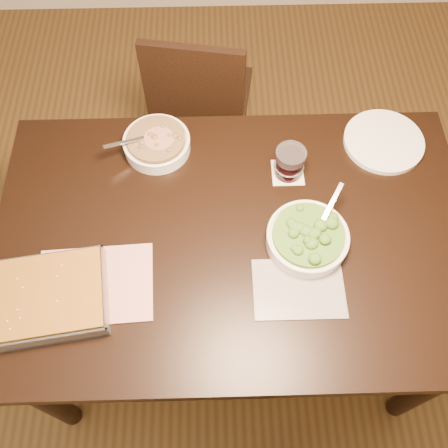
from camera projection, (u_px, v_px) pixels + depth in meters
name	position (u px, v px, depth m)	size (l,w,h in m)	color
ground	(231.00, 318.00, 2.10)	(4.00, 4.00, 0.00)	#442F13
table	(234.00, 249.00, 1.53)	(1.40, 0.90, 0.75)	black
magazine_a	(95.00, 285.00, 1.36)	(0.31, 0.23, 0.01)	#A52F2F
magazine_b	(299.00, 288.00, 1.36)	(0.25, 0.18, 0.00)	#26252D
coaster	(288.00, 173.00, 1.55)	(0.10, 0.10, 0.00)	white
stew_bowl	(157.00, 143.00, 1.57)	(0.22, 0.21, 0.08)	white
broccoli_bowl	(307.00, 238.00, 1.40)	(0.23, 0.25, 0.09)	white
baking_dish	(44.00, 298.00, 1.32)	(0.36, 0.29, 0.06)	silver
wine_tumbler	(290.00, 162.00, 1.50)	(0.09, 0.09, 0.10)	black
dinner_plate	(384.00, 141.00, 1.60)	(0.26, 0.26, 0.02)	white
chair_far	(200.00, 100.00, 2.08)	(0.45, 0.45, 0.83)	black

